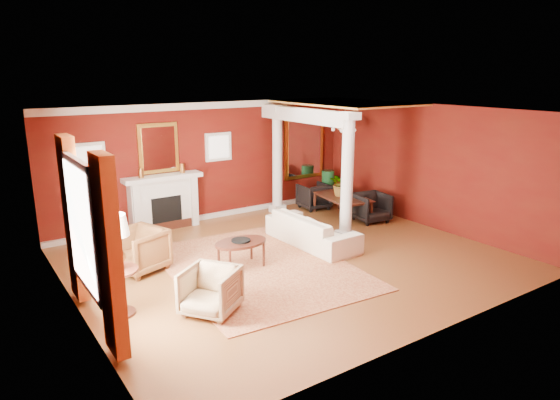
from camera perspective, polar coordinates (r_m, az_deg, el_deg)
ground at (r=9.98m, az=1.19°, el=-6.78°), size 8.00×8.00×0.00m
room_shell at (r=9.43m, az=1.26°, el=4.71°), size 8.04×7.04×2.92m
fireplace at (r=12.01m, az=-13.14°, el=-0.22°), size 1.85×0.42×1.29m
overmantel_mirror at (r=11.89m, az=-13.73°, el=5.78°), size 0.95×0.07×1.15m
flank_window_left at (r=11.48m, az=-20.98°, el=4.42°), size 0.70×0.07×0.70m
flank_window_right at (r=12.53m, az=-7.05°, el=6.05°), size 0.70×0.07×0.70m
left_window at (r=7.47m, az=-21.10°, el=-3.65°), size 0.21×2.55×2.60m
column_front at (r=10.82m, az=7.69°, el=2.68°), size 0.36×0.36×2.80m
column_back at (r=12.92m, az=-0.30°, el=4.74°), size 0.36×0.36×2.80m
header_beam at (r=11.87m, az=2.69°, el=9.66°), size 0.30×3.20×0.32m
amber_ceiling at (r=12.46m, az=7.44°, el=10.95°), size 2.30×3.40×0.04m
dining_mirror at (r=13.95m, az=2.77°, el=5.97°), size 1.30×0.07×1.70m
chandelier at (r=12.59m, az=7.37°, el=8.14°), size 0.60×0.62×0.75m
crown_trim at (r=12.31m, az=-8.24°, el=10.64°), size 8.00×0.08×0.16m
base_trim at (r=12.79m, az=-7.80°, el=-1.79°), size 8.00×0.08×0.12m
rug at (r=9.60m, az=-2.48°, el=-7.63°), size 3.49×4.47×0.02m
sofa at (r=10.68m, az=3.69°, el=-2.83°), size 0.72×2.28×0.89m
armchair_leopard at (r=9.63m, az=-15.89°, el=-5.33°), size 1.06×1.10×0.89m
armchair_stripe at (r=7.81m, az=-7.98°, el=-10.01°), size 1.05×1.06×0.80m
coffee_table at (r=9.45m, az=-4.49°, el=-4.99°), size 1.03×1.03×0.52m
coffee_book at (r=9.37m, az=-4.75°, el=-4.23°), size 0.15×0.05×0.20m
side_table at (r=7.83m, az=-18.39°, el=-5.20°), size 0.64×0.64×1.59m
dining_table at (r=12.69m, az=7.20°, el=-0.03°), size 0.85×1.72×0.92m
dining_chair_near at (r=12.51m, az=10.40°, el=-0.69°), size 0.86×0.82×0.78m
dining_chair_far at (r=13.50m, az=3.89°, el=0.58°), size 0.79×0.75×0.75m
green_urn at (r=14.06m, az=5.47°, el=1.10°), size 0.40×0.40×0.95m
potted_plant at (r=12.53m, az=7.00°, el=3.12°), size 0.65×0.70×0.50m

